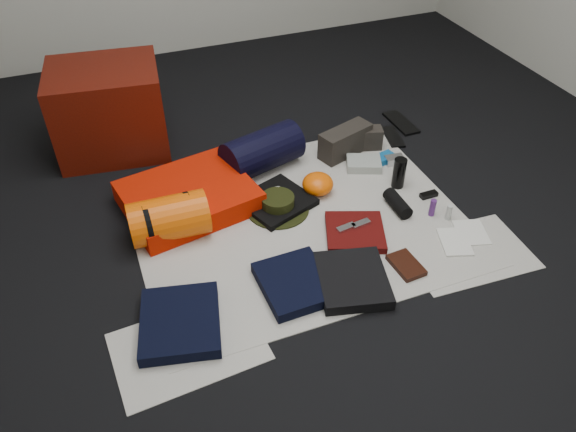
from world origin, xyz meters
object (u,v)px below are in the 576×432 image
object	(u,v)px
navy_duffel	(262,151)
water_bottle	(399,173)
stuff_sack	(169,218)
sleeping_pad	(189,197)
compact_camera	(394,160)
paperback_book	(406,265)
red_cabinet	(109,110)

from	to	relation	value
navy_duffel	water_bottle	distance (m)	0.75
stuff_sack	navy_duffel	world-z (taller)	navy_duffel
sleeping_pad	navy_duffel	world-z (taller)	navy_duffel
sleeping_pad	compact_camera	world-z (taller)	sleeping_pad
compact_camera	stuff_sack	bearing A→B (deg)	-167.97
stuff_sack	paperback_book	size ratio (longest dim) A/B	2.12
paperback_book	navy_duffel	bearing A→B (deg)	105.70
stuff_sack	navy_duffel	distance (m)	0.71
red_cabinet	sleeping_pad	bearing A→B (deg)	-62.16
sleeping_pad	stuff_sack	distance (m)	0.24
red_cabinet	water_bottle	size ratio (longest dim) A/B	3.52
sleeping_pad	water_bottle	xyz separation A→B (m)	(1.09, -0.24, 0.03)
red_cabinet	water_bottle	bearing A→B (deg)	-27.84
navy_duffel	paperback_book	xyz separation A→B (m)	(0.35, -0.98, -0.10)
compact_camera	sleeping_pad	bearing A→B (deg)	-176.65
navy_duffel	water_bottle	bearing A→B (deg)	-50.10
stuff_sack	navy_duffel	bearing A→B (deg)	32.05
red_cabinet	stuff_sack	bearing A→B (deg)	-74.58
sleeping_pad	water_bottle	bearing A→B (deg)	-12.51
sleeping_pad	stuff_sack	world-z (taller)	stuff_sack
navy_duffel	paperback_book	world-z (taller)	navy_duffel
stuff_sack	water_bottle	world-z (taller)	stuff_sack
sleeping_pad	compact_camera	bearing A→B (deg)	-2.16
sleeping_pad	paperback_book	distance (m)	1.14
water_bottle	compact_camera	xyz separation A→B (m)	(0.09, 0.20, -0.06)
stuff_sack	red_cabinet	bearing A→B (deg)	98.21
stuff_sack	water_bottle	distance (m)	1.22
stuff_sack	navy_duffel	size ratio (longest dim) A/B	0.84
red_cabinet	navy_duffel	size ratio (longest dim) A/B	1.38
stuff_sack	water_bottle	size ratio (longest dim) A/B	2.16
water_bottle	compact_camera	world-z (taller)	water_bottle
water_bottle	stuff_sack	bearing A→B (deg)	177.82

